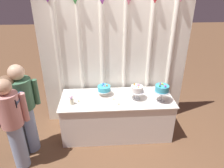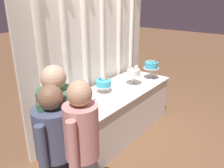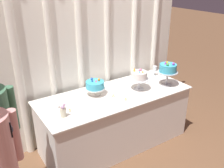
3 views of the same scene
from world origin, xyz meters
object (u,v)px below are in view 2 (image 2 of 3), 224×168
(cake_display_leftmost, at_px, (104,84))
(guest_man_pink_jacket, at_px, (59,134))
(tealight_near_right, at_px, (130,91))
(cake_display_center, at_px, (133,73))
(tealight_far_left, at_px, (94,105))
(flower_vase, at_px, (93,105))
(cake_table, at_px, (118,111))
(guest_man_dark_suit, at_px, (83,152))
(tealight_near_left, at_px, (119,91))
(guest_girl_blue_dress, at_px, (56,151))
(wine_glass, at_px, (137,68))
(cake_display_rightmost, at_px, (151,66))

(cake_display_leftmost, distance_m, guest_man_pink_jacket, 1.39)
(tealight_near_right, height_order, guest_man_pink_jacket, guest_man_pink_jacket)
(cake_display_center, bearing_deg, cake_display_leftmost, 163.21)
(tealight_far_left, distance_m, tealight_near_right, 0.71)
(flower_vase, relative_size, guest_man_pink_jacket, 0.11)
(cake_table, xyz_separation_m, guest_man_dark_suit, (-1.58, -0.73, 0.46))
(flower_vase, distance_m, tealight_near_left, 0.74)
(flower_vase, distance_m, tealight_far_left, 0.14)
(cake_table, xyz_separation_m, guest_girl_blue_dress, (-1.67, -0.46, 0.40))
(wine_glass, bearing_deg, cake_display_leftmost, -175.81)
(flower_vase, bearing_deg, cake_display_center, 5.44)
(cake_display_center, height_order, tealight_near_right, cake_display_center)
(guest_man_pink_jacket, bearing_deg, wine_glass, 13.10)
(tealight_near_right, bearing_deg, guest_man_dark_suit, -162.09)
(guest_girl_blue_dress, bearing_deg, cake_table, 15.50)
(tealight_near_left, bearing_deg, tealight_near_right, -65.05)
(flower_vase, relative_size, guest_man_dark_suit, 0.11)
(cake_display_rightmost, xyz_separation_m, wine_glass, (0.10, 0.37, -0.13))
(wine_glass, bearing_deg, cake_display_rightmost, -105.90)
(cake_display_rightmost, relative_size, tealight_near_right, 9.29)
(wine_glass, relative_size, tealight_near_right, 3.96)
(wine_glass, relative_size, guest_girl_blue_dress, 0.10)
(tealight_near_left, height_order, guest_man_dark_suit, guest_man_dark_suit)
(cake_table, relative_size, cake_display_leftmost, 7.83)
(flower_vase, xyz_separation_m, guest_man_pink_jacket, (-0.74, -0.19, 0.02))
(tealight_near_left, bearing_deg, tealight_far_left, -176.61)
(tealight_near_right, xyz_separation_m, guest_man_pink_jacket, (-1.54, -0.14, 0.08))
(cake_table, distance_m, tealight_near_right, 0.45)
(cake_table, relative_size, tealight_near_right, 52.70)
(cake_table, distance_m, flower_vase, 0.93)
(cake_display_rightmost, xyz_separation_m, tealight_near_left, (-0.83, 0.11, -0.23))
(cake_display_leftmost, height_order, cake_display_center, cake_display_center)
(cake_display_center, bearing_deg, cake_display_rightmost, -15.14)
(guest_girl_blue_dress, bearing_deg, wine_glass, 14.79)
(cake_display_center, distance_m, tealight_near_right, 0.42)
(guest_girl_blue_dress, bearing_deg, cake_display_leftmost, 22.26)
(cake_table, height_order, tealight_near_right, tealight_near_right)
(cake_display_center, bearing_deg, guest_man_pink_jacket, -170.84)
(cake_table, height_order, cake_display_center, cake_display_center)
(cake_display_leftmost, distance_m, wine_glass, 1.10)
(cake_display_leftmost, bearing_deg, tealight_far_left, -155.19)
(cake_table, distance_m, cake_display_center, 0.67)
(cake_display_leftmost, xyz_separation_m, guest_man_dark_suit, (-1.35, -0.85, -0.05))
(cake_display_center, xyz_separation_m, tealight_near_left, (-0.41, -0.00, -0.18))
(tealight_near_left, distance_m, guest_girl_blue_dress, 1.66)
(cake_display_leftmost, bearing_deg, cake_display_center, -16.79)
(wine_glass, distance_m, tealight_near_left, 0.97)
(wine_glass, bearing_deg, cake_table, -166.56)
(flower_vase, xyz_separation_m, tealight_far_left, (0.11, 0.07, -0.06))
(guest_man_pink_jacket, bearing_deg, guest_girl_blue_dress, -140.84)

